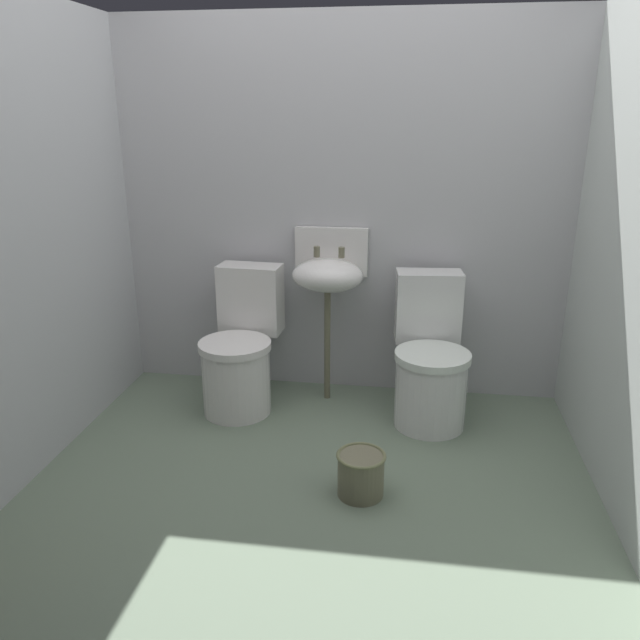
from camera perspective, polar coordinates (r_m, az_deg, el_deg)
name	(u,v)px	position (r m, az deg, el deg)	size (l,w,h in m)	color
ground_plane	(311,490)	(2.99, -0.80, -15.28)	(2.97, 2.57, 0.08)	slate
wall_back	(342,213)	(3.64, 2.03, 9.80)	(2.97, 0.10, 2.13)	#B3B2B6
wall_left	(22,242)	(3.13, -25.65, 6.48)	(0.10, 2.37, 2.13)	#B1B3B6
toilet_left	(241,353)	(3.56, -7.27, -3.00)	(0.43, 0.61, 0.78)	silver
toilet_right	(430,364)	(3.44, 10.02, -3.94)	(0.44, 0.62, 0.78)	silver
sink	(328,273)	(3.50, 0.76, 4.28)	(0.42, 0.35, 0.99)	#68654D
bucket	(361,473)	(2.84, 3.75, -13.82)	(0.22, 0.22, 0.20)	#68654D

